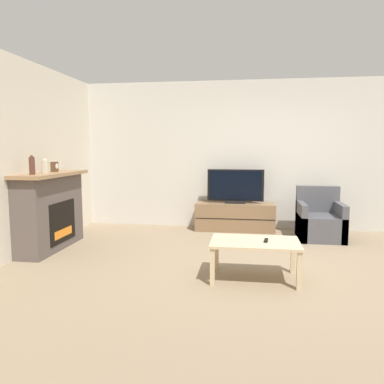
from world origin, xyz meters
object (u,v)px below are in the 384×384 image
Objects in this scene: mantel_vase_centre_left at (45,166)px; armchair at (320,222)px; coffee_table at (255,246)px; remote at (266,240)px; tv at (235,187)px; fireplace at (50,210)px; mantel_clock at (55,167)px; mantel_vase_left at (32,165)px; tv_stand at (235,217)px.

mantel_vase_centre_left is 4.34m from armchair.
coffee_table is (2.93, -0.75, -0.84)m from mantel_vase_centre_left.
armchair is 2.31m from remote.
fireplace is at bearing -148.15° from tv.
mantel_clock is at bearing 168.25° from remote.
mantel_clock is 0.15× the size of coffee_table.
mantel_vase_left reaches higher than armchair.
fireplace is 4.23m from armchair.
coffee_table is at bearing -16.29° from fireplace.
mantel_vase_left is 3.50m from tv_stand.
mantel_vase_centre_left is at bearing -90.17° from mantel_clock.
mantel_clock is at bearing 89.92° from mantel_vase_left.
mantel_vase_left reaches higher than mantel_vase_centre_left.
mantel_clock reaches higher than armchair.
mantel_clock is (0.02, 0.15, 0.63)m from fireplace.
tv_stand is at bearing 38.41° from mantel_vase_left.
mantel_vase_left is 1.69× the size of remote.
remote is at bearing -80.34° from tv_stand.
fireplace reaches higher than tv.
armchair is at bearing -16.37° from tv_stand.
fireplace is 1.47× the size of coffee_table.
fireplace is 0.65m from mantel_clock.
tv is (2.63, 1.75, -0.44)m from mantel_vase_centre_left.
tv_stand is 0.53m from tv.
remote is (3.07, -0.86, -0.12)m from fireplace.
tv_stand is (2.63, 1.50, -0.96)m from mantel_clock.
mantel_vase_left is at bearing -90.08° from mantel_clock.
tv_stand is (2.64, 1.64, -0.33)m from fireplace.
tv_stand is at bearing 33.73° from mantel_vase_centre_left.
fireplace is at bearing -148.12° from tv_stand.
mantel_clock is 3.17m from tv_stand.
fireplace reaches higher than remote.
tv is 2.55m from coffee_table.
armchair is at bearing -16.28° from tv.
mantel_vase_centre_left reaches higher than armchair.
mantel_vase_centre_left reaches higher than coffee_table.
tv is at bearing 33.70° from mantel_vase_centre_left.
mantel_vase_left is at bearing -90.00° from mantel_vase_centre_left.
tv_stand is 1.67× the size of armchair.
mantel_vase_left reaches higher than fireplace.
tv is 1.01× the size of coffee_table.
fireplace is 7.09× the size of mantel_vase_centre_left.
mantel_vase_centre_left is 3.31m from tv_stand.
remote is (3.05, -0.42, -0.80)m from mantel_vase_left.
fireplace is 3.19m from remote.
mantel_vase_left is 3.09m from coffee_table.
tv reaches higher than coffee_table.
tv is (0.00, -0.00, 0.53)m from tv_stand.
coffee_table is (2.93, -1.01, -0.82)m from mantel_clock.
mantel_clock is at bearing -150.33° from tv.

